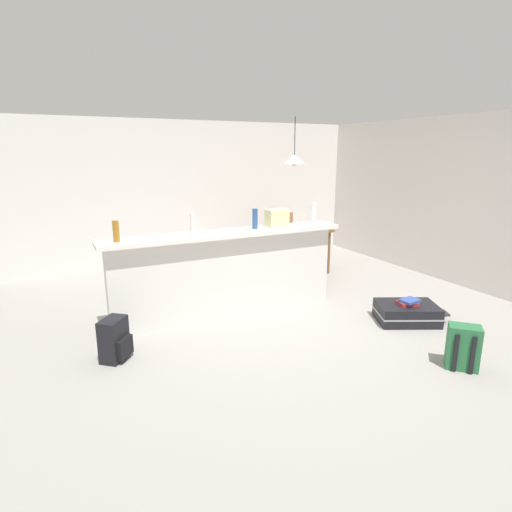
# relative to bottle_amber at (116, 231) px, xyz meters

# --- Properties ---
(ground_plane) EXTENTS (13.00, 13.00, 0.05)m
(ground_plane) POSITION_rel_bottle_amber_xyz_m (1.84, -0.28, -1.19)
(ground_plane) COLOR gray
(wall_back) EXTENTS (6.60, 0.10, 2.50)m
(wall_back) POSITION_rel_bottle_amber_xyz_m (1.84, 2.77, 0.09)
(wall_back) COLOR silver
(wall_back) RESTS_ON ground_plane
(wall_right) EXTENTS (0.10, 6.00, 2.50)m
(wall_right) POSITION_rel_bottle_amber_xyz_m (4.89, 0.02, 0.09)
(wall_right) COLOR silver
(wall_right) RESTS_ON ground_plane
(partition_half_wall) EXTENTS (2.80, 0.20, 1.00)m
(partition_half_wall) POSITION_rel_bottle_amber_xyz_m (1.25, 0.02, -0.66)
(partition_half_wall) COLOR silver
(partition_half_wall) RESTS_ON ground_plane
(bar_countertop) EXTENTS (2.96, 0.40, 0.05)m
(bar_countertop) POSITION_rel_bottle_amber_xyz_m (1.25, 0.02, -0.14)
(bar_countertop) COLOR white
(bar_countertop) RESTS_ON partition_half_wall
(bottle_amber) EXTENTS (0.07, 0.07, 0.23)m
(bottle_amber) POSITION_rel_bottle_amber_xyz_m (0.00, 0.00, 0.00)
(bottle_amber) COLOR #9E661E
(bottle_amber) RESTS_ON bar_countertop
(bottle_white) EXTENTS (0.06, 0.06, 0.26)m
(bottle_white) POSITION_rel_bottle_amber_xyz_m (0.81, -0.06, 0.02)
(bottle_white) COLOR silver
(bottle_white) RESTS_ON bar_countertop
(bottle_blue) EXTENTS (0.07, 0.07, 0.25)m
(bottle_blue) POSITION_rel_bottle_amber_xyz_m (1.64, 0.05, 0.01)
(bottle_blue) COLOR #284C89
(bottle_blue) RESTS_ON bar_countertop
(bottle_clear) EXTENTS (0.07, 0.07, 0.26)m
(bottle_clear) POSITION_rel_bottle_amber_xyz_m (2.55, 0.12, 0.02)
(bottle_clear) COLOR silver
(bottle_clear) RESTS_ON bar_countertop
(grocery_bag) EXTENTS (0.26, 0.18, 0.22)m
(grocery_bag) POSITION_rel_bottle_amber_xyz_m (1.94, 0.04, -0.00)
(grocery_bag) COLOR beige
(grocery_bag) RESTS_ON bar_countertop
(dining_table) EXTENTS (1.10, 0.80, 0.74)m
(dining_table) POSITION_rel_bottle_amber_xyz_m (2.95, 1.31, -0.52)
(dining_table) COLOR brown
(dining_table) RESTS_ON ground_plane
(dining_chair_near_partition) EXTENTS (0.48, 0.48, 0.93)m
(dining_chair_near_partition) POSITION_rel_bottle_amber_xyz_m (2.87, 0.71, -0.65)
(dining_chair_near_partition) COLOR #9E754C
(dining_chair_near_partition) RESTS_ON ground_plane
(dining_chair_far_side) EXTENTS (0.45, 0.45, 0.93)m
(dining_chair_far_side) POSITION_rel_bottle_amber_xyz_m (3.04, 1.89, -0.65)
(dining_chair_far_side) COLOR #9E754C
(dining_chair_far_side) RESTS_ON ground_plane
(pendant_lamp) EXTENTS (0.34, 0.34, 0.76)m
(pendant_lamp) POSITION_rel_bottle_amber_xyz_m (2.97, 1.34, 0.69)
(pendant_lamp) COLOR black
(suitcase_flat_black) EXTENTS (0.89, 0.74, 0.22)m
(suitcase_flat_black) POSITION_rel_bottle_amber_xyz_m (3.08, -1.12, -1.05)
(suitcase_flat_black) COLOR black
(suitcase_flat_black) RESTS_ON ground_plane
(backpack_green) EXTENTS (0.34, 0.34, 0.42)m
(backpack_green) POSITION_rel_bottle_amber_xyz_m (2.71, -2.15, -0.96)
(backpack_green) COLOR #286B3D
(backpack_green) RESTS_ON ground_plane
(backpack_black) EXTENTS (0.34, 0.34, 0.42)m
(backpack_black) POSITION_rel_bottle_amber_xyz_m (-0.17, -0.55, -0.96)
(backpack_black) COLOR black
(backpack_black) RESTS_ON ground_plane
(book_stack) EXTENTS (0.26, 0.21, 0.07)m
(book_stack) POSITION_rel_bottle_amber_xyz_m (3.07, -1.14, -0.91)
(book_stack) COLOR #AD2D2D
(book_stack) RESTS_ON suitcase_flat_black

